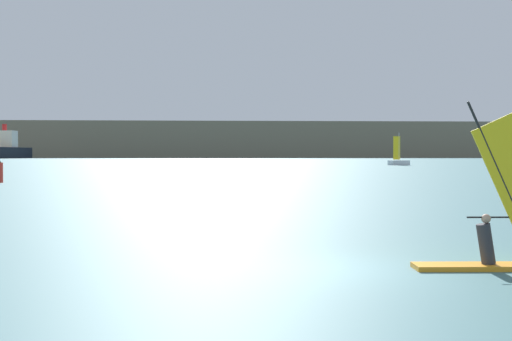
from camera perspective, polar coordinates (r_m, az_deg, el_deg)
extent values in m
plane|color=#386066|center=(14.96, 6.62, -8.86)|extent=(4000.00, 4000.00, 0.00)
cube|color=orange|center=(15.56, 19.01, -8.30)|extent=(2.74, 1.25, 0.12)
cylinder|color=black|center=(15.63, 21.68, -1.08)|extent=(1.75, 0.41, 3.81)
cylinder|color=black|center=(15.69, 21.70, -3.99)|extent=(1.72, 0.39, 0.04)
cylinder|color=#2D2D33|center=(15.61, 20.24, -6.31)|extent=(0.52, 0.41, 0.98)
sphere|color=tan|center=(15.54, 20.26, -4.14)|extent=(0.22, 0.22, 0.22)
cube|color=silver|center=(619.09, -21.97, 2.68)|extent=(22.94, 17.21, 15.36)
cylinder|color=red|center=(619.44, -21.97, 3.67)|extent=(4.00, 4.00, 6.00)
cube|color=#756B56|center=(891.84, 0.14, 2.47)|extent=(1427.53, 686.01, 39.02)
cube|color=white|center=(175.49, 12.91, 0.69)|extent=(6.47, 3.87, 1.31)
cylinder|color=#B2B2B7|center=(175.49, 12.91, 2.15)|extent=(0.16, 0.16, 7.59)
cube|color=yellow|center=(174.96, 12.72, 2.03)|extent=(2.32, 0.76, 6.38)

